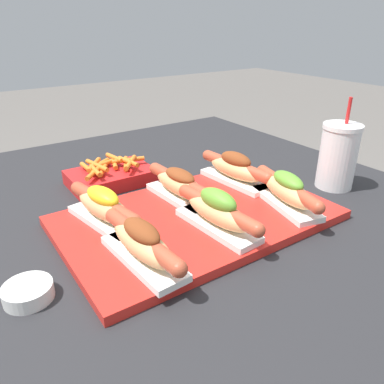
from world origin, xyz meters
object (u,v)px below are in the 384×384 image
(hot_dog_5, at_px, (235,169))
(sauce_bowl, at_px, (28,291))
(serving_tray, at_px, (198,217))
(hot_dog_2, at_px, (287,190))
(hot_dog_1, at_px, (218,211))
(hot_dog_0, at_px, (142,243))
(drink_cup, at_px, (338,156))
(hot_dog_3, at_px, (104,207))
(fries_basket, at_px, (111,176))
(hot_dog_4, at_px, (180,185))

(hot_dog_5, bearing_deg, sauce_bowl, -165.62)
(serving_tray, distance_m, hot_dog_5, 0.19)
(hot_dog_2, height_order, hot_dog_5, hot_dog_5)
(hot_dog_1, distance_m, sauce_bowl, 0.34)
(hot_dog_0, relative_size, drink_cup, 1.03)
(hot_dog_1, xyz_separation_m, hot_dog_2, (0.18, -0.01, -0.00))
(hot_dog_1, relative_size, hot_dog_3, 1.01)
(hot_dog_0, distance_m, fries_basket, 0.37)
(hot_dog_1, distance_m, hot_dog_4, 0.14)
(hot_dog_1, height_order, sauce_bowl, hot_dog_1)
(sauce_bowl, xyz_separation_m, fries_basket, (0.27, 0.33, 0.01))
(hot_dog_0, xyz_separation_m, hot_dog_5, (0.33, 0.16, 0.00))
(hot_dog_1, bearing_deg, hot_dog_0, -174.68)
(hot_dog_0, bearing_deg, fries_basket, 74.87)
(serving_tray, distance_m, hot_dog_0, 0.19)
(fries_basket, bearing_deg, hot_dog_4, -69.72)
(hot_dog_1, bearing_deg, hot_dog_4, 86.23)
(serving_tray, height_order, hot_dog_5, hot_dog_5)
(fries_basket, bearing_deg, hot_dog_2, -55.51)
(hot_dog_1, bearing_deg, serving_tray, 88.01)
(hot_dog_0, distance_m, hot_dog_5, 0.37)
(hot_dog_0, xyz_separation_m, drink_cup, (0.54, 0.04, 0.03))
(sauce_bowl, bearing_deg, drink_cup, 0.37)
(hot_dog_2, xyz_separation_m, hot_dog_4, (-0.17, 0.15, -0.00))
(hot_dog_3, height_order, sauce_bowl, hot_dog_3)
(hot_dog_3, relative_size, hot_dog_5, 0.99)
(sauce_bowl, relative_size, fries_basket, 0.36)
(hot_dog_4, distance_m, hot_dog_5, 0.16)
(hot_dog_0, xyz_separation_m, sauce_bowl, (-0.17, 0.03, -0.04))
(serving_tray, distance_m, hot_dog_4, 0.09)
(hot_dog_1, xyz_separation_m, fries_basket, (-0.07, 0.34, -0.03))
(hot_dog_2, height_order, hot_dog_3, same)
(hot_dog_4, xyz_separation_m, sauce_bowl, (-0.34, -0.12, -0.04))
(fries_basket, bearing_deg, serving_tray, -76.32)
(hot_dog_1, relative_size, sauce_bowl, 3.06)
(sauce_bowl, distance_m, fries_basket, 0.42)
(hot_dog_2, bearing_deg, drink_cup, 8.35)
(serving_tray, bearing_deg, fries_basket, 103.68)
(hot_dog_5, distance_m, drink_cup, 0.24)
(hot_dog_3, relative_size, hot_dog_4, 0.99)
(hot_dog_5, relative_size, drink_cup, 1.03)
(hot_dog_0, bearing_deg, hot_dog_2, 1.51)
(sauce_bowl, bearing_deg, hot_dog_4, 19.86)
(hot_dog_1, bearing_deg, hot_dog_2, -2.03)
(hot_dog_1, height_order, hot_dog_2, hot_dog_1)
(hot_dog_4, bearing_deg, hot_dog_5, 1.58)
(hot_dog_1, distance_m, hot_dog_5, 0.22)
(drink_cup, height_order, fries_basket, drink_cup)
(hot_dog_5, bearing_deg, hot_dog_1, -138.60)
(serving_tray, bearing_deg, hot_dog_2, -22.91)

